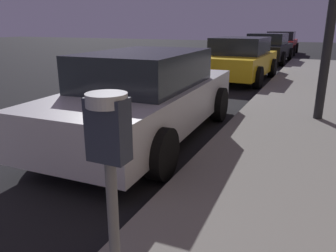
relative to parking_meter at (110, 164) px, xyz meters
name	(u,v)px	position (x,y,z in m)	size (l,w,h in m)	color
parking_meter	(110,164)	(0.00, 0.00, 0.00)	(0.19, 0.19, 1.39)	#59595B
car_silver	(147,96)	(-1.69, 3.51, -0.49)	(2.07, 4.61, 1.43)	#B7B7BF
car_yellow_cab	(239,59)	(-1.69, 10.13, -0.49)	(2.16, 4.12, 1.43)	gold
car_black	(268,48)	(-1.69, 16.41, -0.49)	(2.24, 4.50, 1.43)	black
car_red	(281,43)	(-1.69, 21.93, -0.50)	(2.07, 4.14, 1.43)	maroon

